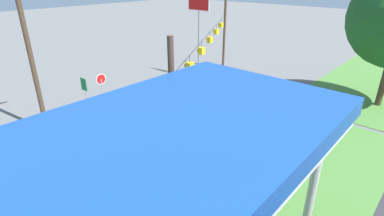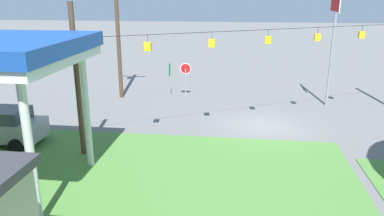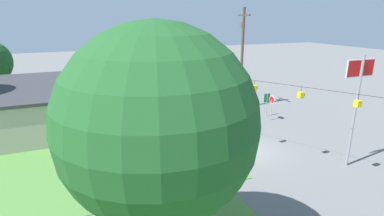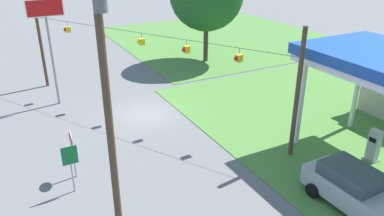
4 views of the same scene
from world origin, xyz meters
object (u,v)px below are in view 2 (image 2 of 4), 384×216
route_sign (170,73)px  utility_pole_main (116,13)px  car_at_pumps_front (0,126)px  stop_sign_roadside (186,72)px  stop_sign_overhead (334,24)px

route_sign → utility_pole_main: bearing=16.7°
car_at_pumps_front → stop_sign_roadside: (-7.97, -10.09, 0.85)m
stop_sign_overhead → route_sign: size_ratio=3.16×
car_at_pumps_front → route_sign: size_ratio=1.86×
stop_sign_roadside → stop_sign_overhead: 10.46m
car_at_pumps_front → utility_pole_main: size_ratio=0.41×
stop_sign_overhead → route_sign: 11.65m
stop_sign_roadside → utility_pole_main: utility_pole_main is taller
utility_pole_main → car_at_pumps_front: bearing=70.7°
route_sign → utility_pole_main: (3.50, 1.05, 4.30)m
stop_sign_overhead → car_at_pumps_front: bearing=27.3°
stop_sign_overhead → utility_pole_main: bearing=-0.8°
stop_sign_overhead → route_sign: (10.96, -1.25, -3.73)m
car_at_pumps_front → utility_pole_main: utility_pole_main is taller
stop_sign_overhead → route_sign: stop_sign_overhead is taller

